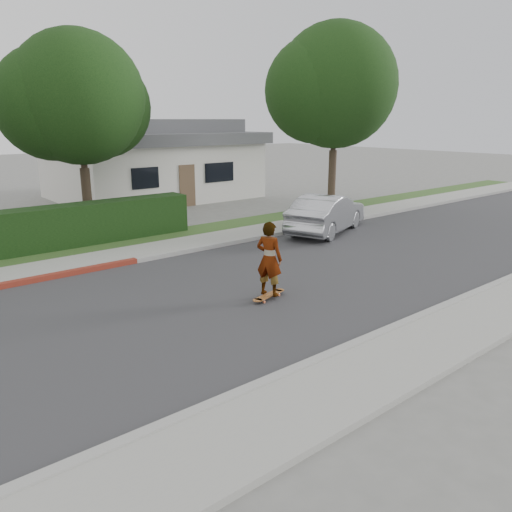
% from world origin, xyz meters
% --- Properties ---
extents(ground, '(120.00, 120.00, 0.00)m').
position_xyz_m(ground, '(0.00, 0.00, 0.00)').
color(ground, slate).
rests_on(ground, ground).
extents(road, '(60.00, 8.00, 0.01)m').
position_xyz_m(road, '(0.00, 0.00, 0.01)').
color(road, '#2D2D30').
rests_on(road, ground).
extents(curb_near, '(60.00, 0.20, 0.15)m').
position_xyz_m(curb_near, '(0.00, -4.10, 0.07)').
color(curb_near, '#9E9E99').
rests_on(curb_near, ground).
extents(sidewalk_near, '(60.00, 1.60, 0.12)m').
position_xyz_m(sidewalk_near, '(0.00, -5.00, 0.06)').
color(sidewalk_near, gray).
rests_on(sidewalk_near, ground).
extents(curb_far, '(60.00, 0.20, 0.15)m').
position_xyz_m(curb_far, '(0.00, 4.10, 0.07)').
color(curb_far, '#9E9E99').
rests_on(curb_far, ground).
extents(sidewalk_far, '(60.00, 1.60, 0.12)m').
position_xyz_m(sidewalk_far, '(0.00, 5.00, 0.06)').
color(sidewalk_far, gray).
rests_on(sidewalk_far, ground).
extents(planting_strip, '(60.00, 1.60, 0.10)m').
position_xyz_m(planting_strip, '(0.00, 6.60, 0.05)').
color(planting_strip, '#2D4C1E').
rests_on(planting_strip, ground).
extents(tree_center, '(5.66, 4.84, 7.44)m').
position_xyz_m(tree_center, '(1.49, 9.19, 4.90)').
color(tree_center, '#33261C').
rests_on(tree_center, ground).
extents(tree_right, '(6.32, 5.60, 8.56)m').
position_xyz_m(tree_right, '(12.49, 6.69, 5.63)').
color(tree_right, '#33261C').
rests_on(tree_right, ground).
extents(house, '(10.60, 8.60, 4.30)m').
position_xyz_m(house, '(8.00, 16.00, 2.10)').
color(house, beige).
rests_on(house, ground).
extents(skateboard, '(1.17, 0.48, 0.11)m').
position_xyz_m(skateboard, '(2.07, -0.95, 0.10)').
color(skateboard, '#E66C3F').
rests_on(skateboard, ground).
extents(skateboarder, '(0.66, 0.78, 1.84)m').
position_xyz_m(skateboarder, '(2.07, -0.95, 1.04)').
color(skateboarder, white).
rests_on(skateboarder, skateboard).
extents(car_silver, '(4.84, 3.12, 1.51)m').
position_xyz_m(car_silver, '(8.77, 3.35, 0.75)').
color(car_silver, '#B3B5BB').
rests_on(car_silver, ground).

